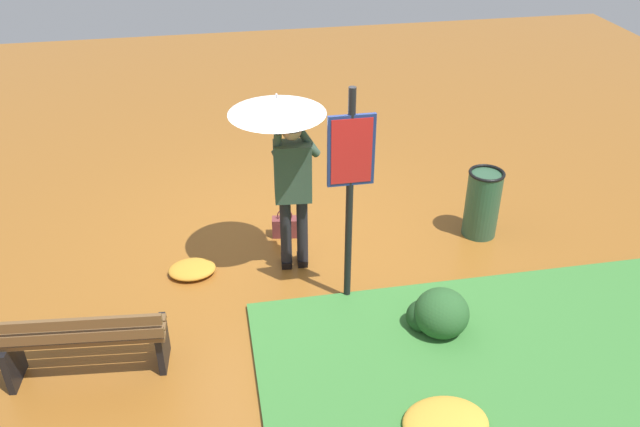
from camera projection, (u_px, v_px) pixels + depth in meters
The scene contains 10 objects.
ground_plane at pixel (290, 251), 7.56m from camera, with size 18.00×18.00×0.00m, color brown.
grass_verge at pixel (561, 426), 5.37m from camera, with size 4.80×4.00×0.05m.
person_with_umbrella at pixel (284, 140), 6.49m from camera, with size 0.96×0.96×2.04m.
info_sign_post at pixel (350, 175), 6.08m from camera, with size 0.44×0.07×2.30m.
handbag at pixel (285, 226), 7.77m from camera, with size 0.32×0.18×0.37m.
park_bench at pixel (85, 340), 5.69m from camera, with size 1.40×0.49×0.75m.
trash_bin at pixel (482, 203), 7.66m from camera, with size 0.42×0.42×0.83m.
shrub_cluster at pixel (438, 314), 6.27m from camera, with size 0.58×0.53×0.47m.
leaf_pile_near_person at pixel (446, 423), 5.32m from camera, with size 0.71×0.57×0.16m.
leaf_pile_by_bench at pixel (192, 269), 7.16m from camera, with size 0.51×0.41×0.11m.
Camera 1 is at (0.79, 6.19, 4.31)m, focal length 36.82 mm.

